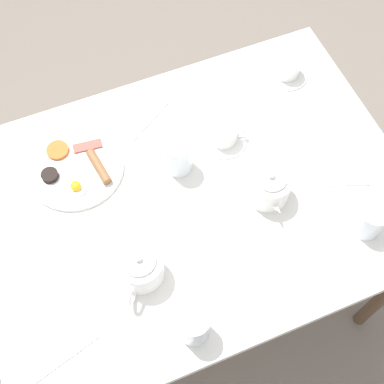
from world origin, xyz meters
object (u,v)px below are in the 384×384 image
object	(u,v)px
knife_by_plate	(61,361)
teacup_with_saucer_left	(287,68)
napkin_folded	(346,158)
spoon_for_tea	(278,120)
breakfast_plate	(75,167)
teapot_far	(269,186)
wine_glass_spare	(194,325)
teacup_with_saucer_right	(224,134)
water_glass_tall	(370,220)
fork_spare	(41,247)
water_glass_short	(177,156)
fork_by_plate	(150,120)
teapot_near	(140,267)

from	to	relation	value
knife_by_plate	teacup_with_saucer_left	bearing A→B (deg)	-57.06
napkin_folded	spoon_for_tea	size ratio (longest dim) A/B	1.58
breakfast_plate	napkin_folded	size ratio (longest dim) A/B	1.37
teapot_far	wine_glass_spare	xyz separation A→B (m)	(-0.27, 0.33, 0.01)
teacup_with_saucer_right	water_glass_tall	xyz separation A→B (m)	(-0.40, -0.24, 0.02)
teacup_with_saucer_right	fork_spare	xyz separation A→B (m)	(-0.12, 0.58, -0.03)
water_glass_short	spoon_for_tea	size ratio (longest dim) A/B	0.89
knife_by_plate	fork_by_plate	bearing A→B (deg)	-37.17
teapot_near	wine_glass_spare	world-z (taller)	teapot_near
breakfast_plate	teacup_with_saucer_right	xyz separation A→B (m)	(-0.07, -0.43, 0.02)
teapot_far	fork_by_plate	distance (m)	0.41
teapot_near	wine_glass_spare	xyz separation A→B (m)	(-0.18, -0.07, 0.01)
teapot_near	knife_by_plate	distance (m)	0.29
water_glass_tall	water_glass_short	size ratio (longest dim) A/B	0.88
teapot_far	water_glass_short	xyz separation A→B (m)	(0.17, 0.20, 0.01)
breakfast_plate	teapot_far	size ratio (longest dim) A/B	1.39
teapot_far	fork_by_plate	size ratio (longest dim) A/B	1.30
teacup_with_saucer_right	spoon_for_tea	bearing A→B (deg)	-88.99
fork_by_plate	spoon_for_tea	bearing A→B (deg)	-112.02
teapot_near	knife_by_plate	size ratio (longest dim) A/B	0.83
water_glass_short	wine_glass_spare	world-z (taller)	water_glass_short
water_glass_short	napkin_folded	size ratio (longest dim) A/B	0.56
wine_glass_spare	breakfast_plate	bearing A→B (deg)	13.80
water_glass_tall	water_glass_short	xyz separation A→B (m)	(0.37, 0.39, 0.01)
water_glass_tall	napkin_folded	world-z (taller)	water_glass_tall
breakfast_plate	spoon_for_tea	size ratio (longest dim) A/B	2.17
teacup_with_saucer_right	wine_glass_spare	distance (m)	0.56
breakfast_plate	water_glass_tall	size ratio (longest dim) A/B	2.77
breakfast_plate	fork_spare	xyz separation A→B (m)	(-0.19, 0.15, -0.01)
teapot_far	napkin_folded	bearing A→B (deg)	102.86
teapot_far	teacup_with_saucer_right	xyz separation A→B (m)	(0.21, 0.04, -0.02)
water_glass_tall	water_glass_short	distance (m)	0.54
knife_by_plate	teapot_near	bearing A→B (deg)	-62.10
water_glass_short	wine_glass_spare	size ratio (longest dim) A/B	1.02
teacup_with_saucer_left	napkin_folded	world-z (taller)	teacup_with_saucer_left
teapot_near	teacup_with_saucer_left	size ratio (longest dim) A/B	1.26
napkin_folded	wine_glass_spare	bearing A→B (deg)	116.00
teapot_near	napkin_folded	xyz separation A→B (m)	(0.10, -0.65, -0.04)
breakfast_plate	teapot_near	bearing A→B (deg)	-169.48
water_glass_short	knife_by_plate	xyz separation A→B (m)	(-0.39, 0.45, -0.05)
napkin_folded	fork_by_plate	distance (m)	0.58
teacup_with_saucer_left	knife_by_plate	xyz separation A→B (m)	(-0.57, 0.89, -0.03)
teapot_near	napkin_folded	bearing A→B (deg)	-45.17
breakfast_plate	wine_glass_spare	world-z (taller)	wine_glass_spare
fork_by_plate	teapot_near	bearing A→B (deg)	157.36
teapot_near	teacup_with_saucer_right	distance (m)	0.46
teacup_with_saucer_right	napkin_folded	size ratio (longest dim) A/B	0.67
napkin_folded	spoon_for_tea	xyz separation A→B (m)	(0.19, 0.12, -0.00)
water_glass_tall	wine_glass_spare	size ratio (longest dim) A/B	0.90
teapot_near	knife_by_plate	bearing A→B (deg)	153.93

